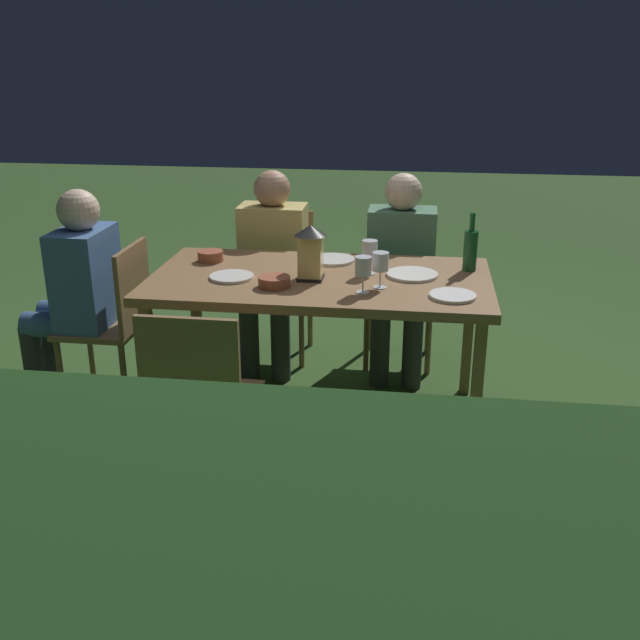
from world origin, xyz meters
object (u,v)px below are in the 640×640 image
wine_glass_c (381,263)px  plate_d (412,274)px  green_bottle_on_table (470,249)px  chair_head_far (115,318)px  lantern_centerpiece (311,249)px  person_in_green (400,266)px  dining_table (320,288)px  chair_side_left_b (278,276)px  plate_a (232,277)px  person_in_blue (76,288)px  plate_c (333,260)px  wine_glass_b (370,251)px  chair_side_right_b (200,397)px  chair_side_left_a (400,281)px  bowl_bread (210,256)px  plate_b (453,296)px  person_in_mustard (271,261)px  wine_glass_a (363,268)px  bowl_olives (274,281)px

wine_glass_c → plate_d: size_ratio=0.67×
green_bottle_on_table → wine_glass_c: size_ratio=1.72×
green_bottle_on_table → plate_d: 0.33m
chair_head_far → lantern_centerpiece: (-1.04, 0.05, 0.42)m
person_in_green → chair_head_far: bearing=23.9°
dining_table → wine_glass_c: wine_glass_c is taller
chair_side_left_b → green_bottle_on_table: green_bottle_on_table is taller
wine_glass_c → plate_a: (0.72, -0.05, -0.11)m
person_in_blue → plate_c: (-1.30, -0.28, 0.12)m
wine_glass_b → plate_d: (-0.21, 0.01, -0.11)m
chair_head_far → plate_a: 0.72m
green_bottle_on_table → plate_a: 1.18m
dining_table → plate_d: bearing=-171.0°
chair_side_right_b → chair_side_left_a: same height
chair_head_far → wine_glass_b: wine_glass_b is taller
chair_side_right_b → plate_c: bearing=-109.8°
chair_side_right_b → lantern_centerpiece: (-0.33, -0.79, 0.42)m
chair_side_left_a → green_bottle_on_table: size_ratio=3.00×
chair_head_far → bowl_bread: size_ratio=6.56×
person_in_blue → plate_b: bearing=173.0°
plate_b → wine_glass_b: bearing=-38.0°
wine_glass_b → wine_glass_c: bearing=107.0°
chair_side_right_b → person_in_mustard: 1.48m
person_in_blue → wine_glass_c: size_ratio=6.80×
green_bottle_on_table → chair_head_far: bearing=6.5°
dining_table → plate_c: size_ratio=7.31×
wine_glass_b → plate_d: wine_glass_b is taller
bowl_bread → person_in_blue: bearing=16.1°
chair_side_right_b → wine_glass_a: (-0.60, -0.62, 0.39)m
green_bottle_on_table → plate_d: green_bottle_on_table is taller
dining_table → wine_glass_b: (-0.23, -0.08, 0.18)m
wine_glass_b → wine_glass_c: (-0.07, 0.21, 0.00)m
lantern_centerpiece → plate_d: bearing=-166.3°
plate_c → bowl_olives: 0.52m
chair_side_left_b → person_in_mustard: (-0.00, 0.20, 0.15)m
chair_side_right_b → green_bottle_on_table: green_bottle_on_table is taller
person_in_green → lantern_centerpiece: 0.84m
plate_a → bowl_bread: (0.18, -0.28, 0.02)m
person_in_green → green_bottle_on_table: person_in_green is taller
chair_head_far → chair_side_left_a: 1.67m
chair_side_right_b → chair_side_left_a: 1.83m
chair_side_right_b → person_in_mustard: size_ratio=0.76×
dining_table → plate_a: (0.42, 0.09, 0.07)m
plate_c → person_in_blue: bearing=12.2°
wine_glass_b → plate_b: wine_glass_b is taller
plate_b → green_bottle_on_table: bearing=-102.1°
person_in_blue → person_in_mustard: 1.10m
person_in_mustard → plate_a: bearing=86.2°
bowl_bread → chair_side_left_a: bearing=-146.6°
chair_side_right_b → person_in_mustard: person_in_mustard is taller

